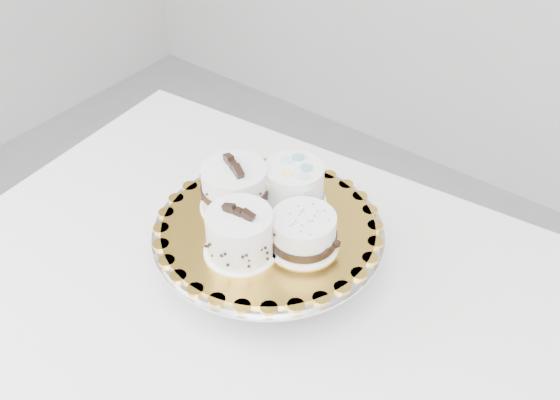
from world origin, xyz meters
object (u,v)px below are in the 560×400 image
Objects in this scene: cake_banded at (235,189)px; cake_dots at (294,184)px; cake_board at (268,227)px; table at (283,330)px; cake_stand at (269,243)px; cake_swirl at (240,234)px; cake_ribbon at (304,232)px.

cake_dots is (0.07, 0.07, 0.00)m from cake_banded.
table is at bearing -30.90° from cake_board.
cake_stand reaches higher than table.
cake_swirl reaches higher than cake_dots.
cake_banded reaches higher than cake_swirl.
cake_board is 2.43× the size of cake_banded.
cake_ribbon is (0.07, 0.07, -0.01)m from cake_swirl.
cake_board is 0.08m from cake_swirl.
cake_banded is (-0.07, 0.01, 0.04)m from cake_board.
cake_stand is 2.93× the size of cake_dots.
cake_board is at bearing 84.83° from cake_swirl.
cake_ribbon is at bearing -1.83° from cake_stand.
table is 3.38× the size of cake_stand.
cake_dots is 0.11m from cake_ribbon.
cake_banded is 0.15m from cake_ribbon.
cake_swirl is 0.15m from cake_dots.
cake_banded is (-0.13, 0.04, 0.22)m from table.
cake_swirl is 0.11m from cake_banded.
cake_ribbon is (0.02, 0.03, 0.21)m from table.
cake_ribbon is at bearing -1.83° from cake_board.
cake_swirl is at bearing -128.37° from cake_ribbon.
cake_swirl reaches higher than cake_stand.
cake_banded is at bearing -112.85° from cake_dots.
cake_swirl is at bearing -87.99° from cake_stand.
cake_board is 0.08m from cake_banded.
cake_swirl is (-0.05, -0.04, 0.22)m from table.
table is at bearing 30.70° from cake_swirl.
cake_banded is at bearing 175.51° from cake_stand.
cake_stand is at bearing 21.68° from cake_banded.
cake_swirl is 0.80× the size of cake_banded.
cake_ribbon reaches higher than cake_board.
cake_dots reaches higher than cake_stand.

